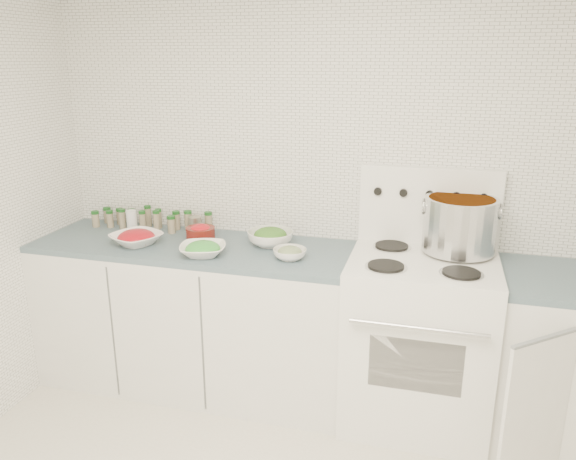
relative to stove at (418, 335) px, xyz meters
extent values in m
cube|color=white|center=(-0.48, 0.32, 0.75)|extent=(3.50, 0.02, 2.50)
cube|color=white|center=(-1.30, 0.00, -0.06)|extent=(1.85, 0.62, 0.86)
cube|color=#415161|center=(-1.30, 0.00, 0.39)|extent=(1.85, 0.62, 0.03)
cube|color=white|center=(0.00, -0.01, -0.04)|extent=(0.76, 0.65, 0.92)
cube|color=black|center=(0.00, -0.33, 0.00)|extent=(0.45, 0.01, 0.28)
cylinder|color=silver|center=(0.00, -0.37, 0.22)|extent=(0.65, 0.02, 0.02)
cube|color=white|center=(0.00, -0.01, 0.43)|extent=(0.76, 0.65, 0.01)
cube|color=white|center=(0.00, 0.28, 0.65)|extent=(0.76, 0.06, 0.43)
cylinder|color=silver|center=(-0.18, -0.17, 0.44)|extent=(0.21, 0.21, 0.01)
cylinder|color=black|center=(-0.18, -0.17, 0.45)|extent=(0.18, 0.18, 0.01)
cylinder|color=silver|center=(0.18, -0.17, 0.44)|extent=(0.21, 0.21, 0.01)
cylinder|color=black|center=(0.18, -0.17, 0.45)|extent=(0.18, 0.18, 0.01)
cylinder|color=silver|center=(-0.18, 0.15, 0.44)|extent=(0.21, 0.21, 0.01)
cylinder|color=black|center=(-0.18, 0.15, 0.45)|extent=(0.18, 0.18, 0.01)
cylinder|color=silver|center=(0.18, 0.15, 0.44)|extent=(0.21, 0.21, 0.01)
cylinder|color=black|center=(0.18, 0.15, 0.45)|extent=(0.18, 0.18, 0.01)
cylinder|color=black|center=(-0.28, 0.25, 0.72)|extent=(0.04, 0.02, 0.04)
cylinder|color=black|center=(-0.14, 0.25, 0.72)|extent=(0.04, 0.02, 0.04)
cylinder|color=black|center=(0.00, 0.25, 0.72)|extent=(0.04, 0.02, 0.04)
cylinder|color=black|center=(0.14, 0.25, 0.72)|extent=(0.04, 0.02, 0.04)
cylinder|color=black|center=(0.28, 0.25, 0.72)|extent=(0.04, 0.02, 0.04)
cube|color=white|center=(0.54, -0.44, -0.07)|extent=(0.31, 0.28, 0.70)
cylinder|color=silver|center=(0.17, 0.15, 0.59)|extent=(0.38, 0.38, 0.29)
cylinder|color=orange|center=(0.17, 0.15, 0.72)|extent=(0.34, 0.34, 0.03)
torus|color=silver|center=(-0.03, 0.15, 0.68)|extent=(0.01, 0.09, 0.09)
torus|color=silver|center=(0.36, 0.15, 0.68)|extent=(0.01, 0.09, 0.09)
imported|color=white|center=(-1.61, -0.09, 0.44)|extent=(0.36, 0.36, 0.07)
ellipsoid|color=red|center=(-1.61, -0.09, 0.45)|extent=(0.20, 0.20, 0.09)
imported|color=white|center=(-1.17, -0.16, 0.43)|extent=(0.31, 0.31, 0.06)
ellipsoid|color=#308E2E|center=(-1.17, -0.16, 0.45)|extent=(0.18, 0.18, 0.08)
imported|color=white|center=(-0.86, 0.11, 0.44)|extent=(0.29, 0.29, 0.08)
ellipsoid|color=#29621C|center=(-0.86, 0.11, 0.47)|extent=(0.19, 0.19, 0.09)
imported|color=white|center=(-0.70, -0.09, 0.43)|extent=(0.23, 0.23, 0.06)
ellipsoid|color=#2C481C|center=(-0.70, -0.09, 0.45)|extent=(0.13, 0.13, 0.06)
cylinder|color=#5D150F|center=(-1.28, 0.06, 0.45)|extent=(0.17, 0.17, 0.08)
ellipsoid|color=red|center=(-1.28, 0.06, 0.48)|extent=(0.12, 0.12, 0.06)
cylinder|color=white|center=(-1.77, 0.15, 0.47)|extent=(0.08, 0.08, 0.13)
cylinder|color=gray|center=(-1.37, 0.20, 0.46)|extent=(0.09, 0.09, 0.11)
cylinder|color=gray|center=(-2.02, 0.26, 0.45)|extent=(0.05, 0.05, 0.09)
cylinder|color=#164E19|center=(-2.02, 0.26, 0.50)|extent=(0.05, 0.05, 0.02)
cylinder|color=gray|center=(-1.92, 0.25, 0.45)|extent=(0.04, 0.04, 0.09)
cylinder|color=#164E19|center=(-1.92, 0.25, 0.50)|extent=(0.04, 0.04, 0.02)
cylinder|color=gray|center=(-1.84, 0.26, 0.45)|extent=(0.05, 0.05, 0.09)
cylinder|color=#164E19|center=(-1.84, 0.26, 0.50)|extent=(0.05, 0.05, 0.02)
cylinder|color=gray|center=(-1.72, 0.26, 0.46)|extent=(0.04, 0.04, 0.12)
cylinder|color=#164E19|center=(-1.72, 0.26, 0.53)|extent=(0.04, 0.04, 0.02)
cylinder|color=gray|center=(-1.64, 0.24, 0.46)|extent=(0.04, 0.04, 0.11)
cylinder|color=#164E19|center=(-1.64, 0.24, 0.52)|extent=(0.04, 0.04, 0.02)
cylinder|color=gray|center=(-1.52, 0.24, 0.45)|extent=(0.05, 0.05, 0.10)
cylinder|color=#164E19|center=(-1.52, 0.24, 0.51)|extent=(0.05, 0.05, 0.02)
cylinder|color=gray|center=(-1.44, 0.25, 0.46)|extent=(0.05, 0.05, 0.11)
cylinder|color=#164E19|center=(-1.44, 0.25, 0.52)|extent=(0.05, 0.05, 0.02)
cylinder|color=gray|center=(-1.31, 0.26, 0.46)|extent=(0.05, 0.05, 0.10)
cylinder|color=#164E19|center=(-1.31, 0.26, 0.52)|extent=(0.05, 0.05, 0.02)
cylinder|color=gray|center=(-2.04, 0.16, 0.45)|extent=(0.05, 0.05, 0.09)
cylinder|color=#164E19|center=(-2.04, 0.16, 0.50)|extent=(0.05, 0.05, 0.02)
cylinder|color=gray|center=(-1.94, 0.18, 0.45)|extent=(0.04, 0.04, 0.09)
cylinder|color=#164E19|center=(-1.94, 0.18, 0.50)|extent=(0.04, 0.04, 0.02)
cylinder|color=gray|center=(-1.85, 0.17, 0.46)|extent=(0.04, 0.04, 0.11)
cylinder|color=#164E19|center=(-1.85, 0.17, 0.52)|extent=(0.04, 0.04, 0.02)
cylinder|color=gray|center=(-1.71, 0.17, 0.46)|extent=(0.04, 0.04, 0.11)
cylinder|color=#164E19|center=(-1.71, 0.17, 0.52)|extent=(0.04, 0.04, 0.02)
cylinder|color=gray|center=(-1.62, 0.17, 0.46)|extent=(0.04, 0.04, 0.12)
cylinder|color=#164E19|center=(-1.62, 0.17, 0.53)|extent=(0.04, 0.04, 0.02)
cylinder|color=gray|center=(-1.51, 0.16, 0.45)|extent=(0.05, 0.05, 0.09)
cylinder|color=#164E19|center=(-1.51, 0.16, 0.50)|extent=(0.05, 0.05, 0.02)
camera|label=1|loc=(0.03, -2.82, 1.44)|focal=35.00mm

